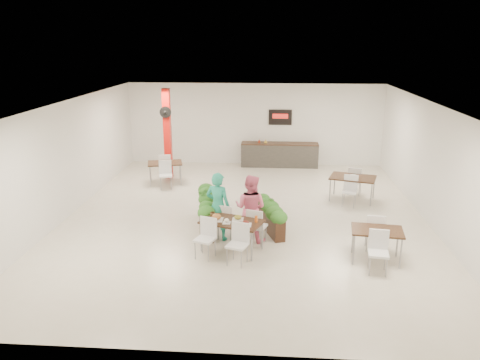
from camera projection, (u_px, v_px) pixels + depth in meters
name	position (u px, v px, depth m)	size (l,w,h in m)	color
ground	(245.00, 217.00, 13.18)	(12.00, 12.00, 0.00)	beige
room_shell	(245.00, 148.00, 12.61)	(10.10, 12.10, 3.22)	white
red_column	(167.00, 133.00, 16.54)	(0.40, 0.41, 3.20)	red
service_counter	(279.00, 154.00, 18.38)	(3.00, 0.64, 2.20)	#312E2C
main_table	(231.00, 225.00, 10.94)	(1.69, 1.93, 0.92)	black
diner_man	(218.00, 206.00, 11.52)	(0.63, 0.41, 1.73)	teal
diner_woman	(250.00, 208.00, 11.47)	(0.82, 0.64, 1.68)	pink
planter_left	(206.00, 209.00, 12.30)	(0.65, 2.12, 1.12)	black
planter_right	(270.00, 213.00, 12.13)	(0.82, 1.63, 0.88)	black
side_table_a	(165.00, 166.00, 16.14)	(1.31, 1.67, 0.92)	black
side_table_b	(353.00, 180.00, 14.44)	(1.56, 1.67, 0.92)	black
side_table_c	(377.00, 235.00, 10.43)	(1.20, 1.66, 0.92)	black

